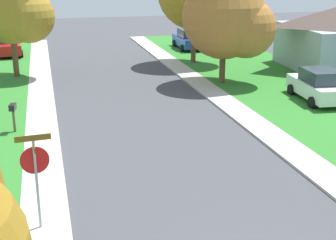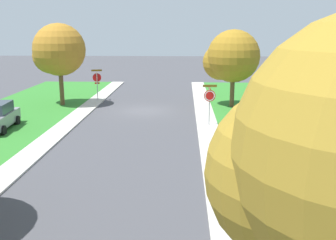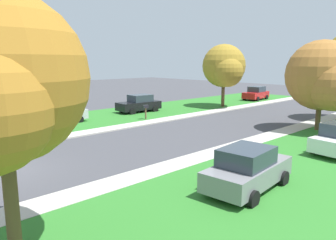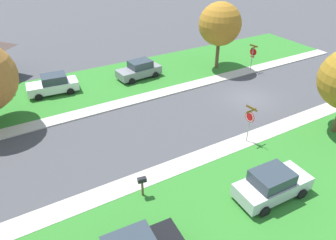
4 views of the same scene
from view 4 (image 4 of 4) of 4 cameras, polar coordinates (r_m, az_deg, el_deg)
ground_plane at (r=28.28m, az=14.66°, el=3.84°), size 120.00×120.00×0.00m
sidewalk_east at (r=26.22m, az=-12.33°, el=1.99°), size 1.40×56.00×0.10m
lawn_east at (r=30.29m, az=-15.31°, el=5.74°), size 8.00×56.00×0.08m
sidewalk_west at (r=18.99m, az=-2.69°, el=-10.13°), size 1.40×56.00×0.10m
lawn_west at (r=16.23m, az=5.56°, el=-19.70°), size 8.00×56.00×0.08m
stop_sign_near_corner at (r=33.41m, az=15.21°, el=11.60°), size 0.90×0.90×2.77m
stop_sign_far_corner at (r=21.42m, az=14.67°, el=0.20°), size 0.92×0.92×2.77m
car_silver_driveway_right at (r=18.13m, az=18.47°, el=-11.05°), size 2.17×4.37×1.76m
car_grey_far_down_street at (r=31.10m, az=-5.26°, el=9.12°), size 2.34×4.45×1.76m
car_white_kerbside_mid at (r=29.64m, az=-20.21°, el=6.08°), size 2.35×4.45×1.76m
tree_sidewalk_mid at (r=32.95m, az=9.39°, el=16.76°), size 4.56×4.24×6.75m
mailbox at (r=17.20m, az=-4.75°, el=-11.25°), size 0.31×0.51×1.31m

